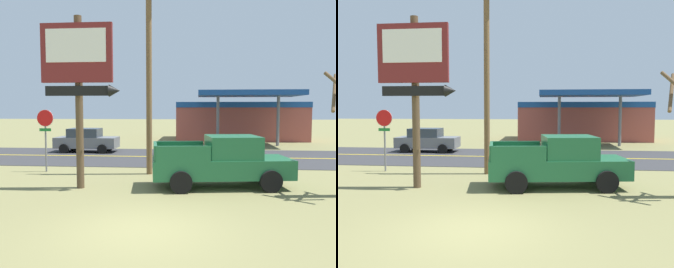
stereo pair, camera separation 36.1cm
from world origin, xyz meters
TOP-DOWN VIEW (x-y plane):
  - ground_plane at (0.00, 0.00)m, footprint 180.00×180.00m
  - road_asphalt at (0.00, 13.00)m, footprint 140.00×8.00m
  - road_centre_line at (0.00, 13.00)m, footprint 126.00×0.20m
  - motel_sign at (-2.94, 4.24)m, footprint 2.91×0.54m
  - stop_sign at (-5.77, 7.53)m, footprint 0.80×0.08m
  - utility_pole at (-0.81, 7.38)m, footprint 2.02×0.26m
  - gas_station at (5.42, 25.92)m, footprint 12.00×11.50m
  - pickup_green_parked_on_lawn at (2.34, 5.02)m, footprint 5.42×2.77m
  - car_grey_mid_lane at (-6.24, 15.00)m, footprint 4.20×2.00m

SIDE VIEW (x-z plane):
  - ground_plane at x=0.00m, z-range 0.00..0.00m
  - road_asphalt at x=0.00m, z-range 0.00..0.02m
  - road_centre_line at x=0.00m, z-range 0.02..0.03m
  - car_grey_mid_lane at x=-6.24m, z-range 0.01..1.65m
  - pickup_green_parked_on_lawn at x=2.34m, z-range -0.02..1.94m
  - gas_station at x=5.42m, z-range -0.26..4.14m
  - stop_sign at x=-5.77m, z-range 0.55..3.50m
  - motel_sign at x=-2.94m, z-range 1.14..7.52m
  - utility_pole at x=-0.81m, z-range 0.33..10.25m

